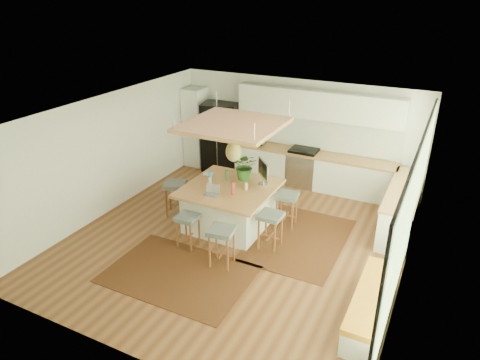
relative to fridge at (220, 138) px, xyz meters
The scene contains 36 objects.
floor 3.96m from the fridge, 55.92° to the right, with size 7.00×7.00×0.00m, color brown.
ceiling 4.24m from the fridge, 55.92° to the right, with size 7.00×7.00×0.00m, color white.
wall_back 2.22m from the fridge, ahead, with size 6.50×6.50×0.00m, color white.
wall_front 7.04m from the fridge, 72.12° to the right, with size 6.50×6.50×0.00m, color white.
wall_left 3.40m from the fridge, 108.90° to the right, with size 7.00×7.00×0.00m, color white.
wall_right 6.29m from the fridge, 30.53° to the right, with size 7.00×7.00×0.00m, color white.
window_wall 6.27m from the fridge, 30.67° to the right, with size 0.10×6.20×2.60m, color black, non-canonical shape.
pantry 0.82m from the fridge, behind, with size 0.55×0.60×2.25m, color white.
back_counter_base 2.75m from the fridge, ahead, with size 4.20×0.60×0.88m, color white.
back_counter_top 2.71m from the fridge, ahead, with size 4.24×0.64×0.05m, color #AC6F3D.
backsplash 2.76m from the fridge, ahead, with size 4.20×0.02×0.80m, color white.
upper_cabinets 2.98m from the fridge, ahead, with size 4.20×0.34×0.70m, color white.
range 2.49m from the fridge, ahead, with size 0.76×0.62×1.00m, color #A5A5AA, non-canonical shape.
right_counter_base 5.25m from the fridge, 13.15° to the right, with size 0.60×2.50×0.88m, color white.
right_counter_top 5.23m from the fridge, 13.15° to the right, with size 0.64×2.54×0.05m, color #AC6F3D.
window_bench 6.77m from the fridge, 40.67° to the right, with size 0.52×2.00×0.50m, color white, non-canonical shape.
ceiling_panel 3.54m from the fridge, 56.33° to the right, with size 1.86×1.86×0.80m, color #AC6F3D, non-canonical shape.
rug_near 5.16m from the fridge, 69.99° to the right, with size 2.60×1.80×0.01m, color black.
rug_right 4.35m from the fridge, 38.68° to the right, with size 1.80×2.60×0.01m, color black.
fridge is the anchor object (origin of this frame).
island 3.31m from the fridge, 57.71° to the right, with size 1.85×1.85×0.93m, color #AC6F3D, non-canonical shape.
stool_near_left 4.19m from the fridge, 70.18° to the right, with size 0.42×0.42×0.71m, color #4E5657, non-canonical shape.
stool_near_right 4.78m from the fridge, 60.91° to the right, with size 0.46×0.46×0.78m, color #4E5657, non-canonical shape.
stool_right_front 4.34m from the fridge, 47.93° to the right, with size 0.45×0.45×0.76m, color #4E5657, non-canonical shape.
stool_right_back 3.66m from the fridge, 37.85° to the right, with size 0.45×0.45×0.77m, color #4E5657, non-canonical shape.
stool_left_side 2.94m from the fridge, 81.93° to the right, with size 0.47×0.47×0.79m, color #4E5657, non-canonical shape.
laptop 3.65m from the fridge, 64.09° to the right, with size 0.30×0.31×0.22m, color #A5A5AA, non-canonical shape.
monitor 3.29m from the fridge, 44.90° to the right, with size 0.59×0.21×0.55m, color #A5A5AA, non-canonical shape.
microwave 1.11m from the fridge, ahead, with size 0.50×0.27×0.34m, color #A5A5AA.
island_plant 2.94m from the fridge, 50.38° to the right, with size 0.56×0.62×0.48m, color #1E4C19.
island_bowl 2.68m from the fridge, 66.83° to the right, with size 0.23×0.23×0.06m, color beige.
island_bottle_0 2.93m from the fridge, 65.78° to the right, with size 0.07×0.07×0.19m, color #39A3E7.
island_bottle_1 3.22m from the fridge, 65.17° to the right, with size 0.07×0.07×0.19m, color silver.
island_bottle_2 3.67m from the fridge, 56.91° to the right, with size 0.07×0.07×0.19m, color #983832.
island_bottle_3 3.44m from the fridge, 52.33° to the right, with size 0.07×0.07×0.19m, color beige.
island_bottle_4 2.96m from the fridge, 58.39° to the right, with size 0.07×0.07×0.19m, color #507043.
Camera 1 is at (3.53, -6.97, 4.85)m, focal length 32.63 mm.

